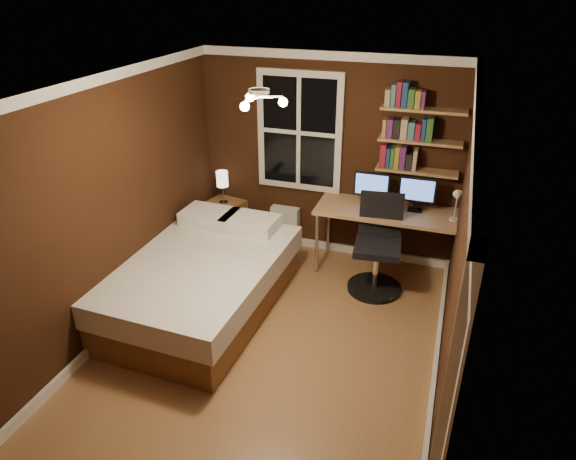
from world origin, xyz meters
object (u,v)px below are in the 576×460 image
(nightstand, at_px, (225,222))
(bedside_lamp, at_px, (223,187))
(desk, at_px, (390,215))
(monitor_left, at_px, (371,189))
(radiator, at_px, (285,227))
(bed, at_px, (197,281))
(monitor_right, at_px, (417,194))
(desk_lamp, at_px, (456,205))
(office_chair, at_px, (377,254))

(nightstand, height_order, bedside_lamp, bedside_lamp)
(desk, height_order, monitor_left, monitor_left)
(radiator, xyz_separation_m, monitor_left, (1.12, -0.15, 0.74))
(bed, xyz_separation_m, desk, (1.81, 1.39, 0.43))
(monitor_right, bearing_deg, nightstand, 179.85)
(bed, bearing_deg, bedside_lamp, 105.77)
(desk, relative_size, monitor_left, 4.13)
(monitor_right, xyz_separation_m, desk_lamp, (0.44, -0.20, 0.02))
(bed, relative_size, monitor_right, 5.50)
(bed, xyz_separation_m, monitor_left, (1.56, 1.47, 0.69))
(desk, distance_m, office_chair, 0.51)
(desk, relative_size, desk_lamp, 3.91)
(desk_lamp, bearing_deg, office_chair, -159.79)
(bedside_lamp, bearing_deg, nightstand, 0.00)
(desk, bearing_deg, nightstand, 177.57)
(monitor_right, relative_size, office_chair, 0.37)
(bed, height_order, monitor_right, monitor_right)
(bed, relative_size, desk_lamp, 5.21)
(bed, xyz_separation_m, nightstand, (-0.36, 1.48, -0.04))
(radiator, bearing_deg, monitor_right, -5.29)
(nightstand, xyz_separation_m, office_chair, (2.11, -0.49, 0.15))
(monitor_left, bearing_deg, radiator, 172.26)
(desk, distance_m, desk_lamp, 0.76)
(nightstand, relative_size, bedside_lamp, 1.31)
(bedside_lamp, height_order, desk_lamp, desk_lamp)
(bed, distance_m, desk, 2.32)
(nightstand, bearing_deg, monitor_left, 11.31)
(bed, height_order, office_chair, office_chair)
(bed, distance_m, bedside_lamp, 1.59)
(monitor_left, distance_m, monitor_right, 0.52)
(nightstand, bearing_deg, bed, -64.75)
(nightstand, bearing_deg, office_chair, -1.43)
(monitor_right, xyz_separation_m, office_chair, (-0.32, -0.48, -0.58))
(monitor_left, bearing_deg, office_chair, -67.82)
(bedside_lamp, bearing_deg, office_chair, -12.93)
(monitor_right, bearing_deg, bedside_lamp, 179.85)
(bedside_lamp, distance_m, radiator, 0.96)
(bedside_lamp, distance_m, desk_lamp, 2.89)
(monitor_right, bearing_deg, desk, -161.89)
(bed, relative_size, office_chair, 2.05)
(bed, height_order, desk_lamp, desk_lamp)
(nightstand, bearing_deg, bedside_lamp, 0.00)
(nightstand, distance_m, monitor_right, 2.55)
(bed, distance_m, nightstand, 1.52)
(monitor_left, distance_m, office_chair, 0.78)
(office_chair, bearing_deg, bed, -156.07)
(nightstand, height_order, office_chair, office_chair)
(desk, distance_m, monitor_left, 0.38)
(bed, distance_m, office_chair, 2.02)
(bed, xyz_separation_m, office_chair, (1.75, 0.99, 0.12))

